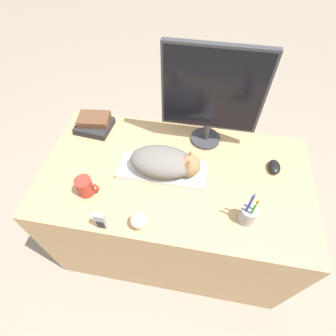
{
  "coord_description": "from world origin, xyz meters",
  "views": [
    {
      "loc": [
        0.1,
        -0.41,
        1.8
      ],
      "look_at": [
        -0.03,
        0.35,
        0.81
      ],
      "focal_mm": 28.0,
      "sensor_mm": 36.0,
      "label": 1
    }
  ],
  "objects": [
    {
      "name": "cat",
      "position": [
        -0.04,
        0.37,
        0.83
      ],
      "size": [
        0.34,
        0.18,
        0.13
      ],
      "color": "#66605B",
      "rests_on": "keyboard"
    },
    {
      "name": "phone",
      "position": [
        -0.26,
        0.03,
        0.8
      ],
      "size": [
        0.05,
        0.02,
        0.1
      ],
      "color": "#99999E",
      "rests_on": "desk"
    },
    {
      "name": "ground_plane",
      "position": [
        0.0,
        0.0,
        0.0
      ],
      "size": [
        12.0,
        12.0,
        0.0
      ],
      "primitive_type": "plane",
      "color": "gray"
    },
    {
      "name": "keyboard",
      "position": [
        -0.07,
        0.37,
        0.76
      ],
      "size": [
        0.44,
        0.16,
        0.02
      ],
      "color": "silver",
      "rests_on": "desk"
    },
    {
      "name": "monitor",
      "position": [
        0.13,
        0.63,
        1.05
      ],
      "size": [
        0.48,
        0.16,
        0.54
      ],
      "color": "#333338",
      "rests_on": "desk"
    },
    {
      "name": "coffee_mug",
      "position": [
        -0.39,
        0.19,
        0.79
      ],
      "size": [
        0.11,
        0.08,
        0.09
      ],
      "color": "#9E2D23",
      "rests_on": "desk"
    },
    {
      "name": "pen_cup",
      "position": [
        0.34,
        0.17,
        0.8
      ],
      "size": [
        0.07,
        0.07,
        0.21
      ],
      "color": "#939399",
      "rests_on": "desk"
    },
    {
      "name": "book_stack",
      "position": [
        -0.51,
        0.61,
        0.78
      ],
      "size": [
        0.2,
        0.18,
        0.07
      ],
      "color": "black",
      "rests_on": "desk"
    },
    {
      "name": "computer_mouse",
      "position": [
        0.49,
        0.48,
        0.77
      ],
      "size": [
        0.06,
        0.09,
        0.04
      ],
      "color": "black",
      "rests_on": "desk"
    },
    {
      "name": "baseball",
      "position": [
        -0.11,
        0.07,
        0.78
      ],
      "size": [
        0.08,
        0.08,
        0.08
      ],
      "color": "beige",
      "rests_on": "desk"
    },
    {
      "name": "desk",
      "position": [
        0.0,
        0.37,
        0.37
      ],
      "size": [
        1.35,
        0.73,
        0.75
      ],
      "color": "tan",
      "rests_on": "ground_plane"
    }
  ]
}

